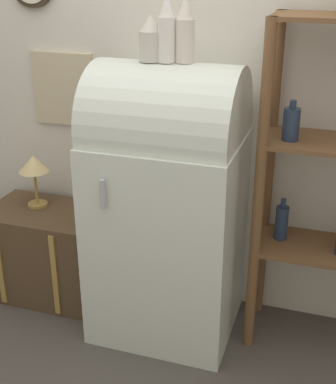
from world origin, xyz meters
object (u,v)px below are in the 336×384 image
vase_left (150,40)px  vase_right (185,32)px  refrigerator (168,201)px  suitcase_trunk (47,252)px  desk_lamp (34,167)px  vase_center (167,30)px

vase_left → vase_right: 0.16m
refrigerator → suitcase_trunk: bearing=175.6°
suitcase_trunk → vase_right: bearing=-3.4°
vase_left → desk_lamp: size_ratio=0.67×
vase_center → vase_right: vase_center is taller
suitcase_trunk → vase_right: size_ratio=2.20×
vase_center → refrigerator: bearing=93.3°
refrigerator → vase_right: size_ratio=4.96×
refrigerator → vase_left: size_ratio=7.03×
refrigerator → vase_center: vase_center is taller
refrigerator → vase_right: bearing=6.6°
refrigerator → vase_left: bearing=-174.9°
vase_left → vase_center: bearing=-5.1°
refrigerator → desk_lamp: bearing=172.7°
suitcase_trunk → vase_center: bearing=-5.4°
vase_center → vase_right: size_ratio=1.05×
suitcase_trunk → vase_center: vase_center is taller
refrigerator → vase_right: vase_right is taller
vase_center → desk_lamp: bearing=171.8°
vase_right → desk_lamp: (-0.88, 0.09, -0.76)m
suitcase_trunk → vase_left: 1.40m
vase_left → vase_right: size_ratio=0.71×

